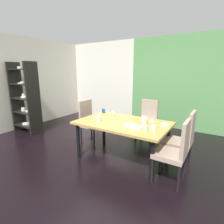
# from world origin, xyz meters

# --- Properties ---
(ground_plane) EXTENTS (5.91, 5.49, 0.02)m
(ground_plane) POSITION_xyz_m (0.00, 0.00, -0.01)
(ground_plane) COLOR black
(back_panel_interior) EXTENTS (2.55, 0.10, 2.64)m
(back_panel_interior) POSITION_xyz_m (-1.68, 2.69, 1.32)
(back_panel_interior) COLOR silver
(back_panel_interior) RESTS_ON ground_plane
(garden_window_panel) EXTENTS (3.36, 0.10, 2.64)m
(garden_window_panel) POSITION_xyz_m (1.28, 2.69, 1.32)
(garden_window_panel) COLOR #589253
(garden_window_panel) RESTS_ON ground_plane
(left_interior_panel) EXTENTS (0.10, 5.49, 2.64)m
(left_interior_panel) POSITION_xyz_m (-2.91, 0.00, 1.32)
(left_interior_panel) COLOR beige
(left_interior_panel) RESTS_ON ground_plane
(dining_table) EXTENTS (1.70, 1.07, 0.74)m
(dining_table) POSITION_xyz_m (0.59, 0.22, 0.66)
(dining_table) COLOR #BB9247
(dining_table) RESTS_ON ground_plane
(chair_right_far) EXTENTS (0.44, 0.44, 1.02)m
(chair_right_far) POSITION_xyz_m (1.63, 0.49, 0.55)
(chair_right_far) COLOR tan
(chair_right_far) RESTS_ON ground_plane
(chair_left_far) EXTENTS (0.45, 0.44, 1.01)m
(chair_left_far) POSITION_xyz_m (-0.45, 0.49, 0.55)
(chair_left_far) COLOR tan
(chair_left_far) RESTS_ON ground_plane
(chair_head_far) EXTENTS (0.44, 0.45, 0.97)m
(chair_head_far) POSITION_xyz_m (0.60, 1.47, 0.54)
(chair_head_far) COLOR tan
(chair_head_far) RESTS_ON ground_plane
(chair_right_near) EXTENTS (0.44, 0.44, 1.00)m
(chair_right_near) POSITION_xyz_m (1.63, -0.05, 0.55)
(chair_right_near) COLOR tan
(chair_right_near) RESTS_ON ground_plane
(display_shelf) EXTENTS (0.83, 0.37, 1.90)m
(display_shelf) POSITION_xyz_m (-2.39, 0.13, 0.95)
(display_shelf) COLOR black
(display_shelf) RESTS_ON ground_plane
(wine_glass_corner) EXTENTS (0.08, 0.08, 0.14)m
(wine_glass_corner) POSITION_xyz_m (1.13, 0.28, 0.84)
(wine_glass_corner) COLOR silver
(wine_glass_corner) RESTS_ON dining_table
(wine_glass_north) EXTENTS (0.07, 0.07, 0.17)m
(wine_glass_north) POSITION_xyz_m (0.26, 0.40, 0.86)
(wine_glass_north) COLOR silver
(wine_glass_north) RESTS_ON dining_table
(serving_bowl_east) EXTENTS (0.15, 0.15, 0.04)m
(serving_bowl_east) POSITION_xyz_m (1.33, 0.41, 0.75)
(serving_bowl_east) COLOR beige
(serving_bowl_east) RESTS_ON dining_table
(serving_bowl_near_shelf) EXTENTS (0.20, 0.20, 0.04)m
(serving_bowl_near_shelf) POSITION_xyz_m (0.95, 0.02, 0.75)
(serving_bowl_near_shelf) COLOR silver
(serving_bowl_near_shelf) RESTS_ON dining_table
(serving_bowl_center) EXTENTS (0.19, 0.19, 0.04)m
(serving_bowl_center) POSITION_xyz_m (0.79, 0.08, 0.75)
(serving_bowl_center) COLOR white
(serving_bowl_center) RESTS_ON dining_table
(cup_rear) EXTENTS (0.07, 0.07, 0.09)m
(cup_rear) POSITION_xyz_m (1.24, 0.06, 0.78)
(cup_rear) COLOR white
(cup_rear) RESTS_ON dining_table
(cup_left) EXTENTS (0.07, 0.07, 0.10)m
(cup_left) POSITION_xyz_m (1.13, -0.02, 0.78)
(cup_left) COLOR #F6DACF
(cup_left) RESTS_ON dining_table
(cup_near_window) EXTENTS (0.07, 0.07, 0.10)m
(cup_near_window) POSITION_xyz_m (-0.15, 0.62, 0.78)
(cup_near_window) COLOR #134C91
(cup_near_window) RESTS_ON dining_table
(cup_front) EXTENTS (0.08, 0.08, 0.10)m
(cup_front) POSITION_xyz_m (0.16, 0.03, 0.78)
(cup_front) COLOR beige
(cup_front) RESTS_ON dining_table
(pitcher_right) EXTENTS (0.11, 0.10, 0.15)m
(pitcher_right) POSITION_xyz_m (0.99, 0.27, 0.81)
(pitcher_right) COLOR beige
(pitcher_right) RESTS_ON dining_table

